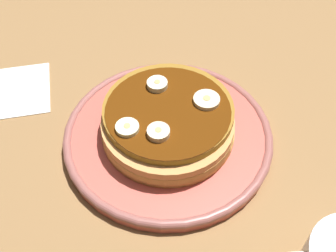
# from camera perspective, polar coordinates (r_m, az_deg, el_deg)

# --- Properties ---
(ground_plane) EXTENTS (1.40, 1.40, 0.03)m
(ground_plane) POSITION_cam_1_polar(r_m,az_deg,el_deg) (0.58, -0.00, -2.90)
(ground_plane) COLOR olive
(plate) EXTENTS (0.28, 0.28, 0.02)m
(plate) POSITION_cam_1_polar(r_m,az_deg,el_deg) (0.56, -0.00, -1.28)
(plate) COLOR #CC594C
(plate) RESTS_ON ground_plane
(pancake_stack) EXTENTS (0.18, 0.18, 0.05)m
(pancake_stack) POSITION_cam_1_polar(r_m,az_deg,el_deg) (0.54, -0.08, 0.57)
(pancake_stack) COLOR tan
(pancake_stack) RESTS_ON plate
(banana_slice_0) EXTENTS (0.03, 0.03, 0.01)m
(banana_slice_0) POSITION_cam_1_polar(r_m,az_deg,el_deg) (0.55, -1.48, 5.66)
(banana_slice_0) COLOR beige
(banana_slice_0) RESTS_ON pancake_stack
(banana_slice_1) EXTENTS (0.03, 0.03, 0.01)m
(banana_slice_1) POSITION_cam_1_polar(r_m,az_deg,el_deg) (0.50, -5.56, -0.26)
(banana_slice_1) COLOR #EFF0B9
(banana_slice_1) RESTS_ON pancake_stack
(banana_slice_2) EXTENTS (0.03, 0.03, 0.01)m
(banana_slice_2) POSITION_cam_1_polar(r_m,az_deg,el_deg) (0.53, 5.27, 3.52)
(banana_slice_2) COLOR beige
(banana_slice_2) RESTS_ON pancake_stack
(banana_slice_3) EXTENTS (0.03, 0.03, 0.01)m
(banana_slice_3) POSITION_cam_1_polar(r_m,az_deg,el_deg) (0.50, -1.32, -0.89)
(banana_slice_3) COLOR #FBE0B3
(banana_slice_3) RESTS_ON pancake_stack
(napkin) EXTENTS (0.13, 0.13, 0.00)m
(napkin) POSITION_cam_1_polar(r_m,az_deg,el_deg) (0.68, -20.41, 4.49)
(napkin) COLOR white
(napkin) RESTS_ON ground_plane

